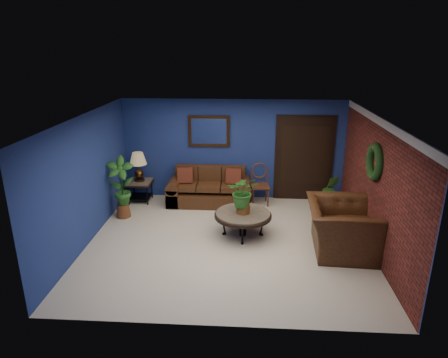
# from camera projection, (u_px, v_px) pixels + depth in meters

# --- Properties ---
(floor) EXTENTS (5.50, 5.50, 0.00)m
(floor) POSITION_uv_depth(u_px,v_px,m) (228.00, 242.00, 7.96)
(floor) COLOR beige
(floor) RESTS_ON ground
(wall_back) EXTENTS (5.50, 0.04, 2.50)m
(wall_back) POSITION_uv_depth(u_px,v_px,m) (233.00, 150.00, 9.92)
(wall_back) COLOR navy
(wall_back) RESTS_ON ground
(wall_left) EXTENTS (0.04, 5.00, 2.50)m
(wall_left) POSITION_uv_depth(u_px,v_px,m) (86.00, 180.00, 7.72)
(wall_left) COLOR navy
(wall_left) RESTS_ON ground
(wall_right_brick) EXTENTS (0.04, 5.00, 2.50)m
(wall_right_brick) POSITION_uv_depth(u_px,v_px,m) (376.00, 186.00, 7.40)
(wall_right_brick) COLOR maroon
(wall_right_brick) RESTS_ON ground
(ceiling) EXTENTS (5.50, 5.00, 0.02)m
(ceiling) POSITION_uv_depth(u_px,v_px,m) (228.00, 117.00, 7.15)
(ceiling) COLOR white
(ceiling) RESTS_ON wall_back
(crown_molding) EXTENTS (0.03, 5.00, 0.14)m
(crown_molding) POSITION_uv_depth(u_px,v_px,m) (382.00, 123.00, 7.02)
(crown_molding) COLOR white
(crown_molding) RESTS_ON wall_right_brick
(wall_mirror) EXTENTS (1.02, 0.06, 0.77)m
(wall_mirror) POSITION_uv_depth(u_px,v_px,m) (209.00, 131.00, 9.77)
(wall_mirror) COLOR #472A12
(wall_mirror) RESTS_ON wall_back
(closet_door) EXTENTS (1.44, 0.06, 2.18)m
(closet_door) POSITION_uv_depth(u_px,v_px,m) (304.00, 159.00, 9.85)
(closet_door) COLOR black
(closet_door) RESTS_ON wall_back
(wreath) EXTENTS (0.16, 0.72, 0.72)m
(wreath) POSITION_uv_depth(u_px,v_px,m) (375.00, 162.00, 7.30)
(wreath) COLOR black
(wreath) RESTS_ON wall_right_brick
(sofa) EXTENTS (2.03, 0.87, 0.91)m
(sofa) POSITION_uv_depth(u_px,v_px,m) (210.00, 191.00, 9.86)
(sofa) COLOR #4E2E16
(sofa) RESTS_ON ground
(coffee_table) EXTENTS (1.17, 1.17, 0.50)m
(coffee_table) POSITION_uv_depth(u_px,v_px,m) (243.00, 215.00, 8.11)
(coffee_table) COLOR #4B4742
(coffee_table) RESTS_ON ground
(end_table) EXTENTS (0.59, 0.59, 0.54)m
(end_table) POSITION_uv_depth(u_px,v_px,m) (140.00, 186.00, 9.90)
(end_table) COLOR #4B4742
(end_table) RESTS_ON ground
(table_lamp) EXTENTS (0.42, 0.42, 0.69)m
(table_lamp) POSITION_uv_depth(u_px,v_px,m) (138.00, 163.00, 9.71)
(table_lamp) COLOR #472A12
(table_lamp) RESTS_ON end_table
(side_chair) EXTENTS (0.47, 0.47, 1.00)m
(side_chair) POSITION_uv_depth(u_px,v_px,m) (260.00, 181.00, 9.75)
(side_chair) COLOR #532A17
(side_chair) RESTS_ON ground
(armchair) EXTENTS (1.33, 1.50, 0.93)m
(armchair) POSITION_uv_depth(u_px,v_px,m) (341.00, 228.00, 7.53)
(armchair) COLOR #4E2E16
(armchair) RESTS_ON ground
(coffee_plant) EXTENTS (0.60, 0.52, 0.79)m
(coffee_plant) POSITION_uv_depth(u_px,v_px,m) (243.00, 193.00, 7.95)
(coffee_plant) COLOR brown
(coffee_plant) RESTS_ON coffee_table
(floor_plant) EXTENTS (0.41, 0.35, 0.82)m
(floor_plant) POSITION_uv_depth(u_px,v_px,m) (330.00, 191.00, 9.53)
(floor_plant) COLOR brown
(floor_plant) RESTS_ON ground
(tall_plant) EXTENTS (0.67, 0.51, 1.41)m
(tall_plant) POSITION_uv_depth(u_px,v_px,m) (121.00, 185.00, 8.90)
(tall_plant) COLOR brown
(tall_plant) RESTS_ON ground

